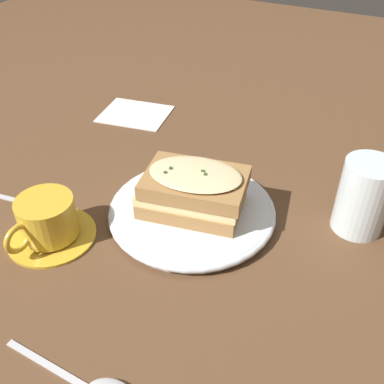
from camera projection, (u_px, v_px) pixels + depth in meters
ground_plane at (207, 215)px, 0.71m from camera, size 2.40×2.40×0.00m
dinner_plate at (192, 211)px, 0.70m from camera, size 0.26×0.26×0.02m
sandwich at (193, 190)px, 0.67m from camera, size 0.17×0.13×0.07m
teacup_with_saucer at (48, 222)px, 0.65m from camera, size 0.13×0.14×0.07m
water_glass at (364, 197)px, 0.65m from camera, size 0.08×0.08×0.11m
napkin at (135, 113)px, 0.97m from camera, size 0.16×0.14×0.00m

